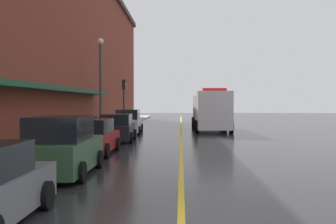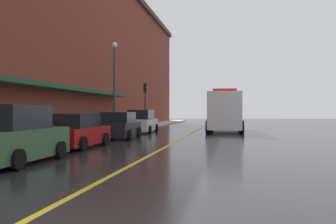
% 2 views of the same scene
% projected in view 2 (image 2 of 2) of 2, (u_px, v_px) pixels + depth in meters
% --- Properties ---
extents(ground_plane, '(112.00, 112.00, 0.00)m').
position_uv_depth(ground_plane, '(193.00, 132.00, 29.80)').
color(ground_plane, '#232326').
extents(sidewalk_left, '(2.40, 70.00, 0.15)m').
position_uv_depth(sidewalk_left, '(120.00, 131.00, 30.90)').
color(sidewalk_left, '#ADA8A0').
rests_on(sidewalk_left, ground).
extents(lane_center_stripe, '(0.16, 70.00, 0.01)m').
position_uv_depth(lane_center_stripe, '(193.00, 132.00, 29.80)').
color(lane_center_stripe, gold).
rests_on(lane_center_stripe, ground).
extents(brick_building_left, '(15.02, 64.00, 14.61)m').
position_uv_depth(brick_building_left, '(24.00, 45.00, 31.32)').
color(brick_building_left, maroon).
rests_on(brick_building_left, ground).
extents(parked_car_1, '(2.13, 4.34, 1.92)m').
position_uv_depth(parked_car_1, '(13.00, 137.00, 12.08)').
color(parked_car_1, '#2D5133').
rests_on(parked_car_1, ground).
extents(parked_car_2, '(2.02, 4.37, 1.61)m').
position_uv_depth(parked_car_2, '(77.00, 132.00, 17.27)').
color(parked_car_2, maroon).
rests_on(parked_car_2, ground).
extents(parked_car_3, '(2.25, 4.35, 1.66)m').
position_uv_depth(parked_car_3, '(119.00, 126.00, 23.23)').
color(parked_car_3, black).
rests_on(parked_car_3, ground).
extents(parked_car_4, '(2.17, 4.92, 1.82)m').
position_uv_depth(parked_car_4, '(142.00, 122.00, 29.50)').
color(parked_car_4, silver).
rests_on(parked_car_4, ground).
extents(box_truck, '(2.99, 9.15, 3.44)m').
position_uv_depth(box_truck, '(225.00, 112.00, 31.52)').
color(box_truck, silver).
rests_on(box_truck, ground).
extents(parking_meter_0, '(0.14, 0.18, 1.33)m').
position_uv_depth(parking_meter_0, '(102.00, 121.00, 24.27)').
color(parking_meter_0, '#4C4C51').
rests_on(parking_meter_0, sidewalk_left).
extents(parking_meter_1, '(0.14, 0.18, 1.33)m').
position_uv_depth(parking_meter_1, '(108.00, 121.00, 25.59)').
color(parking_meter_1, '#4C4C51').
rests_on(parking_meter_1, sidewalk_left).
extents(street_lamp_left, '(0.44, 0.44, 6.94)m').
position_uv_depth(street_lamp_left, '(115.00, 77.00, 28.77)').
color(street_lamp_left, '#33383D').
rests_on(street_lamp_left, sidewalk_left).
extents(traffic_light_near, '(0.38, 0.36, 4.30)m').
position_uv_depth(traffic_light_near, '(145.00, 96.00, 35.98)').
color(traffic_light_near, '#232326').
rests_on(traffic_light_near, sidewalk_left).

